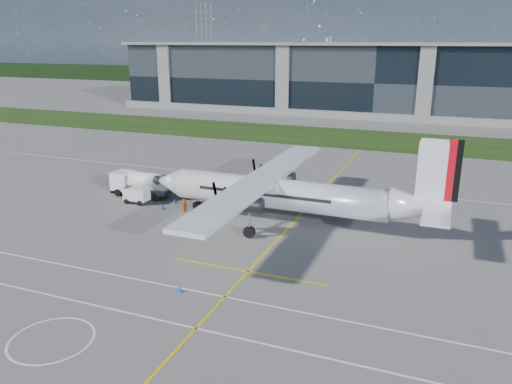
% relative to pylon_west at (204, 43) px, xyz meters
% --- Properties ---
extents(ground, '(400.00, 400.00, 0.00)m').
position_rel_pylon_west_xyz_m(ground, '(80.00, -110.00, -15.00)').
color(ground, '#625F5C').
rests_on(ground, ground).
extents(grass_strip, '(400.00, 18.00, 0.04)m').
position_rel_pylon_west_xyz_m(grass_strip, '(80.00, -102.00, -14.98)').
color(grass_strip, '#1B330D').
rests_on(grass_strip, ground).
extents(terminal_building, '(120.00, 20.00, 15.00)m').
position_rel_pylon_west_xyz_m(terminal_building, '(80.00, -70.00, -7.50)').
color(terminal_building, black).
rests_on(terminal_building, ground).
extents(tree_line, '(400.00, 6.00, 6.00)m').
position_rel_pylon_west_xyz_m(tree_line, '(80.00, -10.00, -12.00)').
color(tree_line, black).
rests_on(tree_line, ground).
extents(pylon_west, '(9.00, 4.60, 30.00)m').
position_rel_pylon_west_xyz_m(pylon_west, '(0.00, 0.00, 0.00)').
color(pylon_west, gray).
rests_on(pylon_west, ground).
extents(yellow_taxiway_centerline, '(0.20, 70.00, 0.01)m').
position_rel_pylon_west_xyz_m(yellow_taxiway_centerline, '(83.00, -140.00, -14.99)').
color(yellow_taxiway_centerline, yellow).
rests_on(yellow_taxiway_centerline, ground).
extents(white_lane_line, '(90.00, 0.15, 0.01)m').
position_rel_pylon_west_xyz_m(white_lane_line, '(80.00, -164.00, -14.99)').
color(white_lane_line, white).
rests_on(white_lane_line, ground).
extents(turboprop_aircraft, '(28.14, 29.18, 8.75)m').
position_rel_pylon_west_xyz_m(turboprop_aircraft, '(82.69, -145.39, -10.62)').
color(turboprop_aircraft, white).
rests_on(turboprop_aircraft, ground).
extents(fuel_tanker_truck, '(7.04, 2.29, 2.64)m').
position_rel_pylon_west_xyz_m(fuel_tanker_truck, '(64.85, -143.16, -13.68)').
color(fuel_tanker_truck, white).
rests_on(fuel_tanker_truck, ground).
extents(baggage_tug, '(2.64, 1.59, 1.59)m').
position_rel_pylon_west_xyz_m(baggage_tug, '(66.23, -145.35, -14.21)').
color(baggage_tug, silver).
rests_on(baggage_tug, ground).
extents(ground_crew_person, '(0.68, 0.85, 1.87)m').
position_rel_pylon_west_xyz_m(ground_crew_person, '(72.78, -146.99, -14.07)').
color(ground_crew_person, '#F25907').
rests_on(ground_crew_person, ground).
extents(safety_cone_nose_stbd, '(0.36, 0.36, 0.50)m').
position_rel_pylon_west_xyz_m(safety_cone_nose_stbd, '(69.94, -144.02, -14.75)').
color(safety_cone_nose_stbd, blue).
rests_on(safety_cone_nose_stbd, ground).
extents(safety_cone_nose_port, '(0.36, 0.36, 0.50)m').
position_rel_pylon_west_xyz_m(safety_cone_nose_port, '(69.80, -146.20, -14.75)').
color(safety_cone_nose_port, blue).
rests_on(safety_cone_nose_port, ground).
extents(safety_cone_portwing, '(0.36, 0.36, 0.50)m').
position_rel_pylon_west_xyz_m(safety_cone_portwing, '(79.89, -160.48, -14.75)').
color(safety_cone_portwing, blue).
rests_on(safety_cone_portwing, ground).
extents(safety_cone_stbdwing, '(0.36, 0.36, 0.50)m').
position_rel_pylon_west_xyz_m(safety_cone_stbdwing, '(79.34, -131.45, -14.75)').
color(safety_cone_stbdwing, blue).
rests_on(safety_cone_stbdwing, ground).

